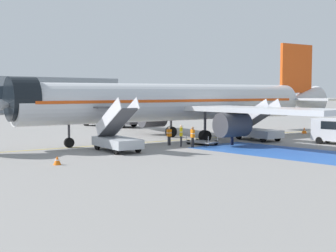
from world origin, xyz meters
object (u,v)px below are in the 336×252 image
(airliner, at_px, (180,103))
(ground_crew_2, at_px, (193,136))
(baggage_cart, at_px, (202,142))
(ground_crew_1, at_px, (181,134))
(traffic_cone_1, at_px, (57,160))
(boarding_stairs_forward, at_px, (117,138))
(boarding_stairs_aft, at_px, (257,130))
(fuel_tanker, at_px, (110,113))
(ground_crew_0, at_px, (232,135))
(traffic_cone_0, at_px, (304,130))
(ground_crew_3, at_px, (169,135))

(airliner, xyz_separation_m, ground_crew_2, (-3.56, -5.07, -2.62))
(baggage_cart, relative_size, ground_crew_1, 1.46)
(airliner, distance_m, traffic_cone_1, 17.78)
(airliner, bearing_deg, boarding_stairs_forward, 115.58)
(boarding_stairs_aft, xyz_separation_m, traffic_cone_1, (-21.86, -0.04, -0.70))
(airliner, distance_m, fuel_tanker, 19.72)
(baggage_cart, xyz_separation_m, ground_crew_0, (1.64, -2.06, 0.66))
(traffic_cone_0, height_order, traffic_cone_1, traffic_cone_0)
(ground_crew_3, bearing_deg, fuel_tanker, 68.07)
(airliner, relative_size, baggage_cart, 14.53)
(boarding_stairs_aft, bearing_deg, ground_crew_1, -178.92)
(traffic_cone_1, bearing_deg, airliner, 18.01)
(boarding_stairs_forward, distance_m, baggage_cart, 8.42)
(traffic_cone_1, bearing_deg, ground_crew_3, 12.59)
(baggage_cart, height_order, ground_crew_1, ground_crew_1)
(ground_crew_2, relative_size, traffic_cone_1, 3.05)
(boarding_stairs_forward, xyz_separation_m, ground_crew_3, (5.76, 0.03, -0.10))
(boarding_stairs_forward, distance_m, ground_crew_1, 6.06)
(traffic_cone_0, bearing_deg, ground_crew_0, -173.79)
(ground_crew_3, height_order, traffic_cone_1, ground_crew_3)
(boarding_stairs_aft, xyz_separation_m, ground_crew_0, (-5.02, -0.90, -0.08))
(ground_crew_3, relative_size, traffic_cone_1, 2.82)
(airliner, xyz_separation_m, boarding_stairs_aft, (5.26, -5.36, -2.64))
(fuel_tanker, bearing_deg, ground_crew_2, -120.61)
(airliner, bearing_deg, traffic_cone_1, 118.58)
(boarding_stairs_forward, xyz_separation_m, ground_crew_0, (9.87, -3.67, -0.11))
(boarding_stairs_aft, distance_m, ground_crew_1, 9.09)
(boarding_stairs_forward, relative_size, ground_crew_2, 3.14)
(ground_crew_2, bearing_deg, airliner, 166.48)
(airliner, relative_size, ground_crew_1, 21.22)
(baggage_cart, height_order, traffic_cone_0, baggage_cart)
(ground_crew_0, bearing_deg, ground_crew_1, -19.48)
(traffic_cone_1, bearing_deg, ground_crew_2, 1.46)
(traffic_cone_1, bearing_deg, baggage_cart, 4.51)
(fuel_tanker, height_order, ground_crew_2, fuel_tanker)
(airliner, bearing_deg, ground_crew_0, -167.23)
(traffic_cone_0, bearing_deg, baggage_cart, 178.54)
(airliner, height_order, ground_crew_2, airliner)
(boarding_stairs_aft, height_order, traffic_cone_0, boarding_stairs_aft)
(boarding_stairs_forward, distance_m, traffic_cone_1, 7.56)
(fuel_tanker, relative_size, traffic_cone_1, 16.64)
(airliner, distance_m, ground_crew_1, 5.93)
(boarding_stairs_aft, height_order, baggage_cart, boarding_stairs_aft)
(boarding_stairs_aft, height_order, fuel_tanker, boarding_stairs_aft)
(boarding_stairs_aft, xyz_separation_m, fuel_tanker, (0.49, 24.13, 0.78))
(ground_crew_0, xyz_separation_m, traffic_cone_0, (15.02, 1.63, -0.58))
(ground_crew_1, relative_size, ground_crew_2, 1.06)
(traffic_cone_0, bearing_deg, fuel_tanker, 112.14)
(ground_crew_0, bearing_deg, ground_crew_2, -5.64)
(boarding_stairs_forward, xyz_separation_m, traffic_cone_1, (-6.97, -2.82, -0.74))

